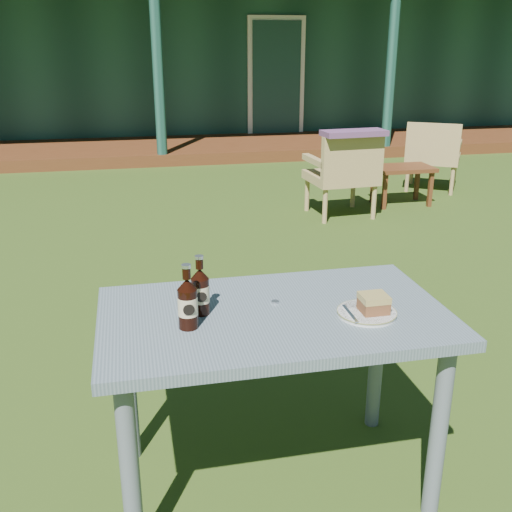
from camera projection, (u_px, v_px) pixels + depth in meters
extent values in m
plane|color=#334916|center=(213.00, 310.00, 3.79)|extent=(80.00, 80.00, 0.00)
cube|color=#184035|center=(144.00, 58.00, 12.09)|extent=(15.00, 6.00, 2.60)
cube|color=#522A13|center=(159.00, 150.00, 8.92)|extent=(15.00, 1.80, 0.16)
cylinder|color=#184035|center=(158.00, 72.00, 7.79)|extent=(0.14, 0.14, 2.45)
cylinder|color=#184035|center=(391.00, 70.00, 8.43)|extent=(0.14, 0.14, 2.45)
cube|color=white|center=(276.00, 81.00, 9.81)|extent=(0.95, 0.06, 2.00)
cube|color=#193D38|center=(276.00, 81.00, 9.78)|extent=(0.80, 0.04, 1.85)
cube|color=slate|center=(274.00, 317.00, 2.08)|extent=(1.20, 0.70, 0.04)
cylinder|color=slate|center=(130.00, 475.00, 1.85)|extent=(0.06, 0.06, 0.68)
cylinder|color=slate|center=(439.00, 431.00, 2.05)|extent=(0.06, 0.06, 0.68)
cylinder|color=slate|center=(128.00, 383.00, 2.35)|extent=(0.06, 0.06, 0.68)
cylinder|color=slate|center=(377.00, 356.00, 2.55)|extent=(0.06, 0.06, 0.68)
cylinder|color=silver|center=(367.00, 313.00, 2.05)|extent=(0.20, 0.20, 0.01)
cylinder|color=olive|center=(367.00, 312.00, 2.04)|extent=(0.20, 0.20, 0.00)
cube|color=brown|center=(373.00, 306.00, 2.03)|extent=(0.09, 0.08, 0.04)
cube|color=#9E8846|center=(374.00, 298.00, 2.02)|extent=(0.09, 0.09, 0.02)
cube|color=silver|center=(350.00, 313.00, 2.02)|extent=(0.01, 0.14, 0.00)
cylinder|color=black|center=(200.00, 296.00, 2.04)|extent=(0.06, 0.06, 0.13)
cone|color=black|center=(200.00, 274.00, 2.01)|extent=(0.06, 0.06, 0.04)
cylinder|color=black|center=(199.00, 264.00, 2.00)|extent=(0.03, 0.03, 0.04)
cylinder|color=silver|center=(199.00, 257.00, 1.99)|extent=(0.03, 0.03, 0.01)
cylinder|color=#C7BA8D|center=(200.00, 293.00, 2.03)|extent=(0.06, 0.06, 0.06)
cylinder|color=black|center=(202.00, 297.00, 2.00)|extent=(0.04, 0.00, 0.04)
cylinder|color=black|center=(188.00, 309.00, 1.93)|extent=(0.06, 0.06, 0.13)
cone|color=black|center=(187.00, 284.00, 1.91)|extent=(0.06, 0.06, 0.04)
cylinder|color=black|center=(186.00, 273.00, 1.89)|extent=(0.03, 0.03, 0.04)
cylinder|color=silver|center=(186.00, 266.00, 1.88)|extent=(0.03, 0.03, 0.01)
cylinder|color=#C7BA8D|center=(188.00, 306.00, 1.93)|extent=(0.07, 0.07, 0.06)
cylinder|color=black|center=(189.00, 310.00, 1.90)|extent=(0.04, 0.00, 0.04)
cylinder|color=silver|center=(275.00, 302.00, 2.14)|extent=(0.03, 0.03, 0.01)
cube|color=tan|center=(341.00, 177.00, 5.76)|extent=(0.63, 0.60, 0.08)
cube|color=tan|center=(353.00, 157.00, 5.46)|extent=(0.60, 0.12, 0.39)
cube|color=tan|center=(366.00, 158.00, 5.79)|extent=(0.10, 0.52, 0.06)
cube|color=tan|center=(315.00, 161.00, 5.65)|extent=(0.10, 0.52, 0.06)
cylinder|color=tan|center=(353.00, 191.00, 6.10)|extent=(0.05, 0.05, 0.33)
cylinder|color=tan|center=(307.00, 195.00, 5.97)|extent=(0.05, 0.05, 0.33)
cylinder|color=tan|center=(374.00, 202.00, 5.68)|extent=(0.05, 0.05, 0.33)
cylinder|color=tan|center=(325.00, 206.00, 5.55)|extent=(0.05, 0.05, 0.33)
cube|color=tan|center=(433.00, 158.00, 6.79)|extent=(0.77, 0.76, 0.08)
cube|color=tan|center=(433.00, 141.00, 6.50)|extent=(0.52, 0.37, 0.38)
cube|color=tan|center=(458.00, 145.00, 6.66)|extent=(0.32, 0.46, 0.05)
cube|color=tan|center=(411.00, 142.00, 6.83)|extent=(0.32, 0.46, 0.05)
cylinder|color=tan|center=(454.00, 173.00, 6.97)|extent=(0.04, 0.04, 0.32)
cylinder|color=tan|center=(412.00, 170.00, 7.13)|extent=(0.04, 0.04, 0.32)
cylinder|color=tan|center=(452.00, 181.00, 6.58)|extent=(0.04, 0.04, 0.32)
cylinder|color=tan|center=(407.00, 178.00, 6.74)|extent=(0.04, 0.04, 0.32)
cube|color=#5F395E|center=(354.00, 133.00, 5.38)|extent=(0.60, 0.28, 0.05)
cube|color=#522A13|center=(403.00, 168.00, 6.13)|extent=(0.60, 0.40, 0.04)
cube|color=#522A13|center=(385.00, 192.00, 6.01)|extent=(0.04, 0.04, 0.36)
cube|color=#522A13|center=(430.00, 189.00, 6.11)|extent=(0.04, 0.04, 0.36)
cube|color=#522A13|center=(373.00, 185.00, 6.29)|extent=(0.04, 0.04, 0.36)
cube|color=#522A13|center=(417.00, 183.00, 6.39)|extent=(0.04, 0.04, 0.36)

